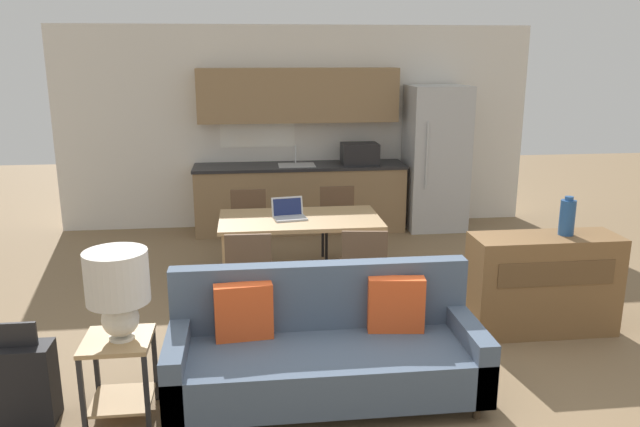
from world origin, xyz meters
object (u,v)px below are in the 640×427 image
at_px(couch, 324,350).
at_px(credenza, 542,284).
at_px(suitcase, 24,383).
at_px(dining_table, 300,223).
at_px(refrigerator, 436,158).
at_px(table_lamp, 118,286).
at_px(side_table, 119,365).
at_px(laptop, 289,213).
at_px(dining_chair_near_left, 249,268).
at_px(vase, 567,217).
at_px(dining_chair_far_right, 339,218).
at_px(dining_chair_near_right, 364,264).
at_px(dining_chair_far_left, 249,222).

bearing_deg(couch, credenza, 22.55).
bearing_deg(credenza, suitcase, -166.90).
distance_m(dining_table, couch, 2.15).
height_order(refrigerator, table_lamp, refrigerator).
xyz_separation_m(side_table, laptop, (1.27, 2.26, 0.40)).
height_order(dining_table, dining_chair_near_left, dining_chair_near_left).
bearing_deg(table_lamp, vase, 15.55).
distance_m(dining_table, suitcase, 3.01).
bearing_deg(suitcase, credenza, 13.10).
distance_m(side_table, dining_chair_near_left, 1.71).
xyz_separation_m(couch, table_lamp, (-1.33, -0.13, 0.59)).
height_order(laptop, suitcase, laptop).
bearing_deg(laptop, couch, -96.68).
bearing_deg(side_table, vase, 15.37).
bearing_deg(dining_chair_far_right, dining_table, -122.39).
height_order(dining_chair_near_right, laptop, laptop).
xyz_separation_m(refrigerator, laptop, (-2.13, -2.02, -0.18)).
bearing_deg(dining_chair_near_left, refrigerator, -129.91).
bearing_deg(table_lamp, dining_chair_near_left, 60.85).
relative_size(dining_chair_near_left, dining_chair_near_right, 1.00).
xyz_separation_m(refrigerator, side_table, (-3.39, -4.28, -0.59)).
bearing_deg(laptop, dining_chair_far_right, 42.76).
distance_m(credenza, suitcase, 4.07).
bearing_deg(dining_table, dining_chair_far_left, 123.96).
xyz_separation_m(dining_table, credenza, (1.97, -1.30, -0.24)).
height_order(dining_chair_near_left, dining_chair_near_right, same).
distance_m(table_lamp, dining_chair_far_left, 3.16).
xyz_separation_m(side_table, dining_chair_near_right, (1.88, 1.45, 0.12)).
bearing_deg(suitcase, dining_chair_far_right, 50.46).
xyz_separation_m(credenza, suitcase, (-3.96, -0.92, -0.15)).
bearing_deg(refrigerator, table_lamp, -128.08).
height_order(dining_chair_far_right, suitcase, dining_chair_far_right).
height_order(refrigerator, dining_chair_far_right, refrigerator).
xyz_separation_m(couch, vase, (2.16, 0.84, 0.67)).
bearing_deg(side_table, dining_chair_far_right, 58.29).
relative_size(table_lamp, suitcase, 0.85).
height_order(dining_table, side_table, dining_table).
bearing_deg(couch, side_table, -174.76).
distance_m(refrigerator, suitcase, 5.88).
bearing_deg(vase, dining_chair_near_right, 163.56).
height_order(dining_chair_far_left, dining_chair_far_right, same).
height_order(credenza, dining_chair_far_right, credenza).
xyz_separation_m(credenza, dining_chair_far_left, (-2.49, 2.06, 0.06)).
relative_size(side_table, dining_chair_far_right, 0.67).
distance_m(credenza, dining_chair_near_right, 1.55).
distance_m(dining_chair_far_right, laptop, 1.06).
relative_size(dining_chair_far_left, suitcase, 1.21).
distance_m(dining_chair_near_left, dining_chair_near_right, 1.03).
bearing_deg(dining_table, credenza, -33.38).
height_order(credenza, vase, vase).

